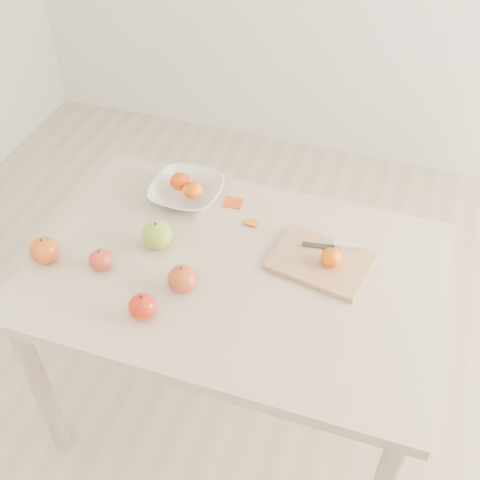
% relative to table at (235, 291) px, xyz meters
% --- Properties ---
extents(ground, '(3.50, 3.50, 0.00)m').
position_rel_table_xyz_m(ground, '(0.00, 0.00, -0.65)').
color(ground, '#C6B293').
rests_on(ground, ground).
extents(table, '(1.20, 0.80, 0.75)m').
position_rel_table_xyz_m(table, '(0.00, 0.00, 0.00)').
color(table, beige).
rests_on(table, ground).
extents(cutting_board, '(0.31, 0.25, 0.02)m').
position_rel_table_xyz_m(cutting_board, '(0.23, 0.10, 0.11)').
color(cutting_board, tan).
rests_on(cutting_board, table).
extents(board_tangerine, '(0.06, 0.06, 0.05)m').
position_rel_table_xyz_m(board_tangerine, '(0.26, 0.09, 0.14)').
color(board_tangerine, '#CA4207').
rests_on(board_tangerine, cutting_board).
extents(fruit_bowl, '(0.23, 0.23, 0.06)m').
position_rel_table_xyz_m(fruit_bowl, '(-0.25, 0.25, 0.13)').
color(fruit_bowl, white).
rests_on(fruit_bowl, table).
extents(bowl_tangerine_near, '(0.07, 0.07, 0.06)m').
position_rel_table_xyz_m(bowl_tangerine_near, '(-0.28, 0.26, 0.16)').
color(bowl_tangerine_near, '#DB3E07').
rests_on(bowl_tangerine_near, fruit_bowl).
extents(bowl_tangerine_far, '(0.06, 0.06, 0.06)m').
position_rel_table_xyz_m(bowl_tangerine_far, '(-0.22, 0.24, 0.16)').
color(bowl_tangerine_far, orange).
rests_on(bowl_tangerine_far, fruit_bowl).
extents(orange_peel_a, '(0.06, 0.05, 0.01)m').
position_rel_table_xyz_m(orange_peel_a, '(-0.10, 0.27, 0.10)').
color(orange_peel_a, '#C6480D').
rests_on(orange_peel_a, table).
extents(orange_peel_b, '(0.05, 0.04, 0.01)m').
position_rel_table_xyz_m(orange_peel_b, '(-0.01, 0.20, 0.10)').
color(orange_peel_b, orange).
rests_on(orange_peel_b, table).
extents(paring_knife, '(0.17, 0.06, 0.01)m').
position_rel_table_xyz_m(paring_knife, '(0.28, 0.17, 0.12)').
color(paring_knife, white).
rests_on(paring_knife, cutting_board).
extents(apple_green, '(0.09, 0.09, 0.08)m').
position_rel_table_xyz_m(apple_green, '(-0.25, 0.02, 0.14)').
color(apple_green, '#739D1E').
rests_on(apple_green, table).
extents(apple_red_c, '(0.08, 0.08, 0.07)m').
position_rel_table_xyz_m(apple_red_c, '(-0.18, -0.24, 0.13)').
color(apple_red_c, '#8D010A').
rests_on(apple_red_c, table).
extents(apple_red_e, '(0.08, 0.08, 0.08)m').
position_rel_table_xyz_m(apple_red_e, '(-0.11, -0.12, 0.14)').
color(apple_red_e, maroon).
rests_on(apple_red_e, table).
extents(apple_red_b, '(0.07, 0.07, 0.06)m').
position_rel_table_xyz_m(apple_red_b, '(-0.37, -0.12, 0.13)').
color(apple_red_b, maroon).
rests_on(apple_red_b, table).
extents(apple_red_d, '(0.09, 0.09, 0.08)m').
position_rel_table_xyz_m(apple_red_d, '(-0.54, -0.14, 0.14)').
color(apple_red_d, '#A22917').
rests_on(apple_red_d, table).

